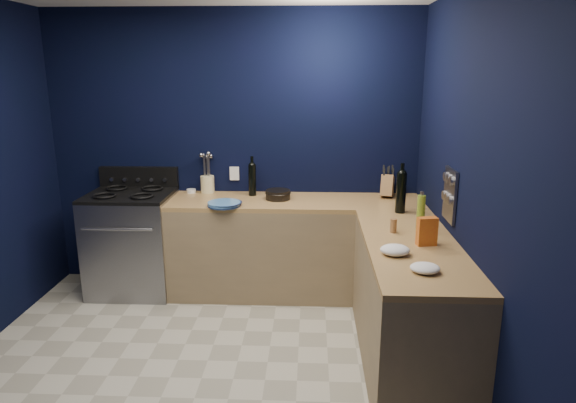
# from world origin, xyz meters

# --- Properties ---
(floor) EXTENTS (3.50, 3.50, 0.02)m
(floor) POSITION_xyz_m (0.00, 0.00, -0.01)
(floor) COLOR #ADA997
(floor) RESTS_ON ground
(wall_back) EXTENTS (3.50, 0.02, 2.60)m
(wall_back) POSITION_xyz_m (0.00, 1.76, 1.30)
(wall_back) COLOR black
(wall_back) RESTS_ON ground
(wall_right) EXTENTS (0.02, 3.50, 2.60)m
(wall_right) POSITION_xyz_m (1.76, 0.00, 1.30)
(wall_right) COLOR black
(wall_right) RESTS_ON ground
(wall_front) EXTENTS (3.50, 0.02, 2.60)m
(wall_front) POSITION_xyz_m (0.00, -1.76, 1.30)
(wall_front) COLOR black
(wall_front) RESTS_ON ground
(cab_back) EXTENTS (2.30, 0.63, 0.86)m
(cab_back) POSITION_xyz_m (0.60, 1.44, 0.43)
(cab_back) COLOR #88704F
(cab_back) RESTS_ON floor
(top_back) EXTENTS (2.30, 0.63, 0.04)m
(top_back) POSITION_xyz_m (0.60, 1.44, 0.88)
(top_back) COLOR brown
(top_back) RESTS_ON cab_back
(cab_right) EXTENTS (0.63, 1.67, 0.86)m
(cab_right) POSITION_xyz_m (1.44, 0.29, 0.43)
(cab_right) COLOR #88704F
(cab_right) RESTS_ON floor
(top_right) EXTENTS (0.63, 1.67, 0.04)m
(top_right) POSITION_xyz_m (1.44, 0.29, 0.88)
(top_right) COLOR brown
(top_right) RESTS_ON cab_right
(gas_range) EXTENTS (0.76, 0.66, 0.92)m
(gas_range) POSITION_xyz_m (-0.93, 1.42, 0.46)
(gas_range) COLOR gray
(gas_range) RESTS_ON floor
(oven_door) EXTENTS (0.59, 0.02, 0.42)m
(oven_door) POSITION_xyz_m (-0.93, 1.10, 0.45)
(oven_door) COLOR black
(oven_door) RESTS_ON gas_range
(cooktop) EXTENTS (0.76, 0.66, 0.03)m
(cooktop) POSITION_xyz_m (-0.93, 1.42, 0.94)
(cooktop) COLOR black
(cooktop) RESTS_ON gas_range
(backguard) EXTENTS (0.76, 0.06, 0.20)m
(backguard) POSITION_xyz_m (-0.93, 1.72, 1.04)
(backguard) COLOR black
(backguard) RESTS_ON gas_range
(spice_panel) EXTENTS (0.02, 0.28, 0.38)m
(spice_panel) POSITION_xyz_m (1.74, 0.55, 1.18)
(spice_panel) COLOR gray
(spice_panel) RESTS_ON wall_right
(wall_outlet) EXTENTS (0.09, 0.02, 0.13)m
(wall_outlet) POSITION_xyz_m (0.00, 1.74, 1.08)
(wall_outlet) COLOR white
(wall_outlet) RESTS_ON wall_back
(plate_stack) EXTENTS (0.35, 0.35, 0.04)m
(plate_stack) POSITION_xyz_m (-0.02, 1.20, 0.92)
(plate_stack) COLOR teal
(plate_stack) RESTS_ON top_back
(ramekin) EXTENTS (0.11, 0.11, 0.03)m
(ramekin) POSITION_xyz_m (-0.41, 1.68, 0.92)
(ramekin) COLOR white
(ramekin) RESTS_ON top_back
(utensil_crock) EXTENTS (0.14, 0.14, 0.16)m
(utensil_crock) POSITION_xyz_m (-0.26, 1.69, 0.98)
(utensil_crock) COLOR #F2E4BD
(utensil_crock) RESTS_ON top_back
(wine_bottle_back) EXTENTS (0.08, 0.08, 0.29)m
(wine_bottle_back) POSITION_xyz_m (0.19, 1.60, 1.05)
(wine_bottle_back) COLOR black
(wine_bottle_back) RESTS_ON top_back
(lemon_basket) EXTENTS (0.29, 0.29, 0.09)m
(lemon_basket) POSITION_xyz_m (0.44, 1.46, 0.94)
(lemon_basket) COLOR black
(lemon_basket) RESTS_ON top_back
(knife_block) EXTENTS (0.16, 0.25, 0.24)m
(knife_block) POSITION_xyz_m (1.45, 1.61, 1.00)
(knife_block) COLOR brown
(knife_block) RESTS_ON top_back
(wine_bottle_right) EXTENTS (0.09, 0.09, 0.34)m
(wine_bottle_right) POSITION_xyz_m (1.48, 1.06, 1.07)
(wine_bottle_right) COLOR black
(wine_bottle_right) RESTS_ON top_right
(oil_bottle) EXTENTS (0.07, 0.07, 0.26)m
(oil_bottle) POSITION_xyz_m (1.55, 0.62, 1.03)
(oil_bottle) COLOR olive
(oil_bottle) RESTS_ON top_right
(spice_jar_near) EXTENTS (0.06, 0.06, 0.10)m
(spice_jar_near) POSITION_xyz_m (1.34, 0.53, 0.95)
(spice_jar_near) COLOR olive
(spice_jar_near) RESTS_ON top_right
(spice_jar_far) EXTENTS (0.06, 0.06, 0.10)m
(spice_jar_far) POSITION_xyz_m (1.54, 0.50, 0.95)
(spice_jar_far) COLOR olive
(spice_jar_far) RESTS_ON top_right
(crouton_bag) EXTENTS (0.14, 0.09, 0.19)m
(crouton_bag) POSITION_xyz_m (1.52, 0.26, 1.00)
(crouton_bag) COLOR red
(crouton_bag) RESTS_ON top_right
(towel_front) EXTENTS (0.19, 0.16, 0.07)m
(towel_front) POSITION_xyz_m (1.28, 0.06, 0.93)
(towel_front) COLOR white
(towel_front) RESTS_ON top_right
(towel_end) EXTENTS (0.21, 0.20, 0.05)m
(towel_end) POSITION_xyz_m (1.41, -0.22, 0.93)
(towel_end) COLOR white
(towel_end) RESTS_ON top_right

